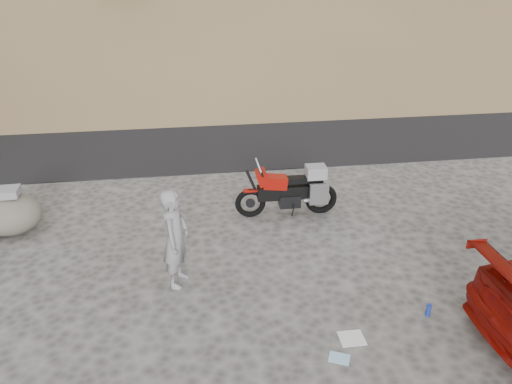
% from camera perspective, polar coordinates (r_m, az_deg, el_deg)
% --- Properties ---
extents(ground, '(140.00, 140.00, 0.00)m').
position_cam_1_polar(ground, '(9.25, 5.58, -11.17)').
color(ground, '#45423F').
rests_on(ground, ground).
extents(road, '(120.00, 7.00, 0.05)m').
position_cam_1_polar(road, '(17.17, -1.33, 7.03)').
color(road, black).
rests_on(road, ground).
extents(motorcycle, '(2.38, 0.69, 1.42)m').
position_cam_1_polar(motorcycle, '(11.41, 4.08, 0.14)').
color(motorcycle, black).
rests_on(motorcycle, ground).
extents(man, '(0.64, 0.79, 1.89)m').
position_cam_1_polar(man, '(9.52, -8.77, -10.15)').
color(man, gray).
rests_on(man, ground).
extents(boulder, '(1.51, 1.35, 1.06)m').
position_cam_1_polar(boulder, '(11.97, -26.35, -2.18)').
color(boulder, '#545048').
rests_on(boulder, ground).
extents(gear_white_cloth, '(0.40, 0.36, 0.01)m').
position_cam_1_polar(gear_white_cloth, '(8.39, 10.89, -16.09)').
color(gear_white_cloth, white).
rests_on(gear_white_cloth, ground).
extents(gear_blue_mat, '(0.52, 0.27, 0.20)m').
position_cam_1_polar(gear_blue_mat, '(9.42, 26.32, -12.66)').
color(gear_blue_mat, navy).
rests_on(gear_blue_mat, ground).
extents(gear_bottle, '(0.10, 0.10, 0.23)m').
position_cam_1_polar(gear_bottle, '(9.08, 19.11, -12.63)').
color(gear_bottle, navy).
rests_on(gear_bottle, ground).
extents(gear_blue_cloth, '(0.38, 0.34, 0.01)m').
position_cam_1_polar(gear_blue_cloth, '(8.04, 9.50, -18.22)').
color(gear_blue_cloth, '#99CEED').
rests_on(gear_blue_cloth, ground).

